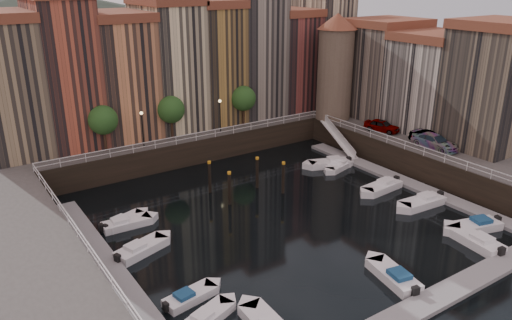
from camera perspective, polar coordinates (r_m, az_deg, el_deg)
ground at (r=47.59m, az=2.26°, el=-6.27°), size 200.00×200.00×0.00m
quay_far at (r=68.26m, az=-10.66°, el=3.17°), size 80.00×20.00×3.00m
quay_right at (r=65.30m, az=23.70°, el=0.95°), size 20.00×36.00×3.00m
dock_left at (r=40.46m, az=-16.20°, el=-12.10°), size 2.00×28.00×0.35m
dock_right at (r=57.17m, az=16.14°, el=-2.17°), size 2.00×28.00×0.35m
dock_near at (r=37.18m, az=18.44°, el=-15.56°), size 30.00×2.00×0.35m
mountains at (r=147.35m, az=-23.85°, el=13.56°), size 145.00×100.00×18.00m
far_terrace at (r=65.23m, az=-7.59°, el=11.09°), size 48.70×10.30×17.50m
right_terrace at (r=65.25m, az=19.73°, el=8.84°), size 9.30×24.30×14.00m
corner_tower at (r=67.40m, az=9.05°, el=10.66°), size 5.20×5.20×13.80m
promenade_trees at (r=59.49m, az=-9.11°, el=5.79°), size 21.20×3.20×5.20m
street_lamps at (r=58.92m, az=-8.36°, el=5.00°), size 10.36×0.36×4.18m
railings at (r=49.75m, az=-0.98°, el=-0.26°), size 36.08×34.04×0.52m
gangway at (r=64.22m, az=9.43°, el=2.53°), size 2.78×8.32×3.73m
mooring_pilings at (r=51.17m, az=-1.25°, el=-2.24°), size 6.58×4.75×3.78m
boat_left_0 at (r=34.39m, az=-5.60°, el=-17.44°), size 4.28×2.76×0.96m
boat_left_1 at (r=36.30m, az=-7.62°, el=-15.24°), size 4.24×2.11×0.95m
boat_left_2 at (r=42.37m, az=-13.06°, el=-9.87°), size 4.98×3.09×1.12m
boat_left_3 at (r=46.74m, az=-14.69°, el=-7.02°), size 4.64×1.88×1.06m
boat_left_4 at (r=47.22m, az=-14.87°, el=-6.77°), size 4.36×2.78×0.98m
boat_right_0 at (r=48.84m, az=23.81°, el=-6.90°), size 5.21×3.05×1.17m
boat_right_1 at (r=51.82m, az=18.53°, el=-4.57°), size 5.27×2.22×1.19m
boat_right_2 at (r=54.27m, az=14.25°, el=-2.97°), size 5.15×2.23×1.17m
boat_right_3 at (r=59.21m, az=9.50°, el=-0.66°), size 4.41×2.61×0.99m
boat_right_4 at (r=59.66m, az=8.47°, el=-0.37°), size 5.23×3.46×1.18m
boat_near_2 at (r=39.32m, az=15.53°, el=-12.69°), size 2.69×5.12×1.15m
boat_near_3 at (r=46.29m, az=23.83°, el=-8.41°), size 2.49×5.35×1.20m
car_a at (r=63.66m, az=14.17°, el=3.74°), size 2.97×4.71×1.49m
car_b at (r=60.22m, az=19.19°, el=2.26°), size 1.99×4.66×1.49m
car_c at (r=59.10m, az=19.74°, el=1.91°), size 2.41×5.55×1.59m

